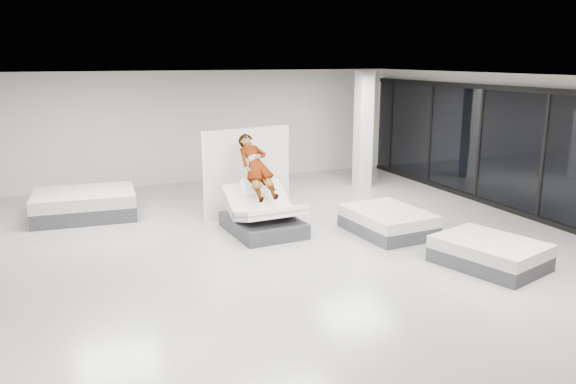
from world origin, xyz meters
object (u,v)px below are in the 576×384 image
object	(u,v)px
flat_bed_right_far	(388,222)
column	(363,130)
divider_panel	(248,172)
flat_bed_right_near	(490,253)
hero_bed	(263,217)
remote	(273,188)
person	(257,176)
flat_bed_left_far	(85,204)

from	to	relation	value
flat_bed_right_far	column	distance (m)	4.51
divider_panel	flat_bed_right_near	distance (m)	5.63
hero_bed	column	distance (m)	5.14
remote	person	bearing A→B (deg)	122.15
divider_panel	flat_bed_right_near	xyz separation A→B (m)	(2.80, -4.82, -0.77)
flat_bed_left_far	column	xyz separation A→B (m)	(7.39, 0.28, 1.30)
flat_bed_right_far	column	size ratio (longest dim) A/B	0.59
person	column	bearing A→B (deg)	29.39
person	flat_bed_right_far	bearing A→B (deg)	-32.89
remote	flat_bed_right_far	world-z (taller)	remote
person	column	size ratio (longest dim) A/B	0.53
flat_bed_right_near	column	world-z (taller)	column
flat_bed_left_far	column	world-z (taller)	column
divider_panel	flat_bed_right_near	world-z (taller)	divider_panel
hero_bed	person	xyz separation A→B (m)	(-0.02, 0.31, 0.80)
person	flat_bed_left_far	distance (m)	4.16
person	divider_panel	bearing A→B (deg)	77.14
flat_bed_right_far	flat_bed_right_near	bearing A→B (deg)	-75.40
remote	flat_bed_right_near	distance (m)	4.37
flat_bed_right_far	column	world-z (taller)	column
person	divider_panel	world-z (taller)	divider_panel
flat_bed_right_near	hero_bed	bearing A→B (deg)	131.56
flat_bed_left_far	column	size ratio (longest dim) A/B	0.72
flat_bed_right_near	column	size ratio (longest dim) A/B	0.63
hero_bed	column	size ratio (longest dim) A/B	0.57
divider_panel	flat_bed_right_far	size ratio (longest dim) A/B	1.18
flat_bed_right_near	flat_bed_left_far	xyz separation A→B (m)	(-6.32, 6.00, 0.07)
column	remote	bearing A→B (deg)	-142.25
person	column	world-z (taller)	column
person	flat_bed_right_near	distance (m)	4.81
divider_panel	hero_bed	bearing A→B (deg)	-107.98
hero_bed	person	world-z (taller)	person
flat_bed_right_far	column	bearing A→B (deg)	67.20
hero_bed	flat_bed_left_far	world-z (taller)	hero_bed
hero_bed	flat_bed_right_far	bearing A→B (deg)	-23.67
column	person	bearing A→B (deg)	-147.17
remote	divider_panel	world-z (taller)	divider_panel
person	flat_bed_left_far	bearing A→B (deg)	141.49
flat_bed_right_far	flat_bed_left_far	world-z (taller)	flat_bed_left_far
flat_bed_left_far	person	bearing A→B (deg)	-35.07
remote	flat_bed_right_far	xyz separation A→B (m)	(2.15, -1.01, -0.68)
person	remote	world-z (taller)	person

